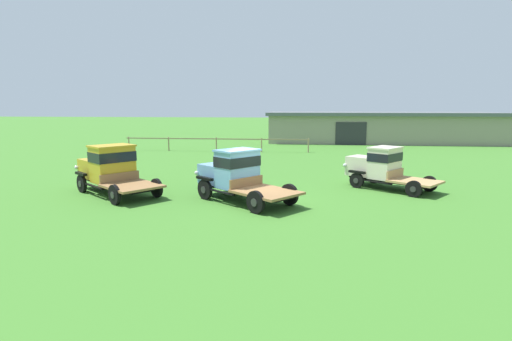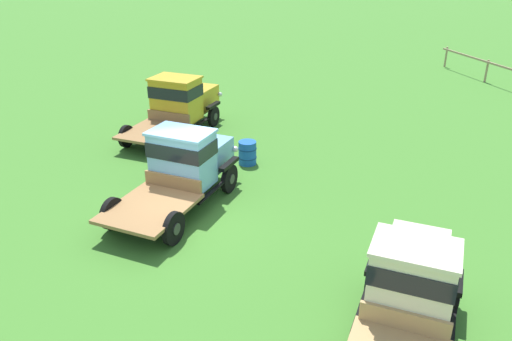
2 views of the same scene
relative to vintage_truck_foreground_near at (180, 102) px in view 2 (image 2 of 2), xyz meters
name	(u,v)px [view 2 (image 2 of 2)]	position (x,y,z in m)	size (l,w,h in m)	color
ground_plane	(188,215)	(7.23, -0.91, -1.21)	(240.00, 240.00, 0.00)	#3D7528
vintage_truck_foreground_near	(180,102)	(0.00, 0.00, 0.00)	(5.49, 4.89, 2.32)	black
vintage_truck_second_in_line	(185,164)	(6.23, -0.76, -0.03)	(5.16, 4.71, 2.27)	black
vintage_truck_midrow_center	(411,284)	(13.15, 2.62, -0.10)	(4.66, 4.17, 2.12)	black
oil_drum_beside_row	(247,153)	(4.16, 1.73, -0.79)	(0.66, 0.66, 0.85)	#1951B2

